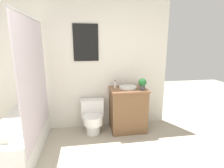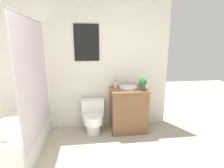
{
  "view_description": "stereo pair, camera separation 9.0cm",
  "coord_description": "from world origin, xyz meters",
  "px_view_note": "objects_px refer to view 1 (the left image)",
  "views": [
    {
      "loc": [
        0.07,
        -1.04,
        1.63
      ],
      "look_at": [
        0.53,
        1.81,
        0.96
      ],
      "focal_mm": 28.0,
      "sensor_mm": 36.0,
      "label": 1
    },
    {
      "loc": [
        0.16,
        -1.05,
        1.63
      ],
      "look_at": [
        0.53,
        1.81,
        0.96
      ],
      "focal_mm": 28.0,
      "sensor_mm": 36.0,
      "label": 2
    }
  ],
  "objects_px": {
    "toilet": "(93,116)",
    "soap_bottle": "(115,85)",
    "potted_plant": "(142,83)",
    "sink": "(128,87)"
  },
  "relations": [
    {
      "from": "soap_bottle",
      "to": "potted_plant",
      "type": "distance_m",
      "value": 0.51
    },
    {
      "from": "toilet",
      "to": "soap_bottle",
      "type": "bearing_deg",
      "value": 11.19
    },
    {
      "from": "toilet",
      "to": "sink",
      "type": "relative_size",
      "value": 1.68
    },
    {
      "from": "potted_plant",
      "to": "soap_bottle",
      "type": "bearing_deg",
      "value": 153.71
    },
    {
      "from": "potted_plant",
      "to": "toilet",
      "type": "bearing_deg",
      "value": 171.26
    },
    {
      "from": "toilet",
      "to": "potted_plant",
      "type": "height_order",
      "value": "potted_plant"
    },
    {
      "from": "toilet",
      "to": "sink",
      "type": "distance_m",
      "value": 0.85
    },
    {
      "from": "toilet",
      "to": "potted_plant",
      "type": "bearing_deg",
      "value": -8.74
    },
    {
      "from": "toilet",
      "to": "soap_bottle",
      "type": "height_order",
      "value": "soap_bottle"
    },
    {
      "from": "toilet",
      "to": "soap_bottle",
      "type": "distance_m",
      "value": 0.72
    }
  ]
}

